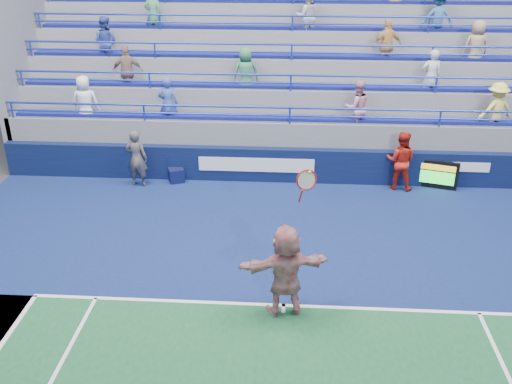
# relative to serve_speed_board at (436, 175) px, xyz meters

# --- Properties ---
(ground) EXTENTS (120.00, 120.00, 0.00)m
(ground) POSITION_rel_serve_speed_board_xyz_m (-4.53, -6.30, -0.44)
(ground) COLOR #333538
(sponsor_wall) EXTENTS (18.00, 0.32, 1.10)m
(sponsor_wall) POSITION_rel_serve_speed_board_xyz_m (-4.53, 0.20, 0.11)
(sponsor_wall) COLOR #0A1437
(sponsor_wall) RESTS_ON ground
(bleacher_stand) EXTENTS (18.00, 5.62, 6.13)m
(bleacher_stand) POSITION_rel_serve_speed_board_xyz_m (-4.53, 3.97, 1.10)
(bleacher_stand) COLOR slate
(bleacher_stand) RESTS_ON ground
(serve_speed_board) EXTENTS (1.27, 0.48, 0.88)m
(serve_speed_board) POSITION_rel_serve_speed_board_xyz_m (0.00, 0.00, 0.00)
(serve_speed_board) COLOR black
(serve_speed_board) RESTS_ON ground
(judge_chair) EXTENTS (0.60, 0.61, 0.81)m
(judge_chair) POSITION_rel_serve_speed_board_xyz_m (-8.05, -0.04, -0.18)
(judge_chair) COLOR #0C113B
(judge_chair) RESTS_ON ground
(tennis_player) EXTENTS (1.98, 1.02, 3.27)m
(tennis_player) POSITION_rel_serve_speed_board_xyz_m (-4.51, -6.48, 0.58)
(tennis_player) COLOR silver
(tennis_player) RESTS_ON ground
(line_judge) EXTENTS (0.70, 0.50, 1.81)m
(line_judge) POSITION_rel_serve_speed_board_xyz_m (-9.17, -0.39, 0.46)
(line_judge) COLOR #141939
(line_judge) RESTS_ON ground
(ball_girl) EXTENTS (1.04, 0.90, 1.84)m
(ball_girl) POSITION_rel_serve_speed_board_xyz_m (-1.15, -0.10, 0.47)
(ball_girl) COLOR #B22014
(ball_girl) RESTS_ON ground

